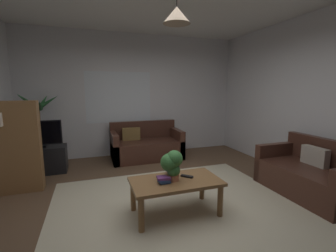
{
  "coord_description": "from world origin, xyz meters",
  "views": [
    {
      "loc": [
        -1.06,
        -2.79,
        1.58
      ],
      "look_at": [
        0.0,
        0.3,
        1.05
      ],
      "focal_mm": 24.77,
      "sensor_mm": 36.0,
      "label": 1
    }
  ],
  "objects": [
    {
      "name": "couch_under_window",
      "position": [
        0.14,
        2.24,
        0.28
      ],
      "size": [
        1.56,
        0.82,
        0.82
      ],
      "color": "#47281E",
      "rests_on": "ground"
    },
    {
      "name": "wall_right",
      "position": [
        2.54,
        0.0,
        1.42
      ],
      "size": [
        0.06,
        5.42,
        2.84
      ],
      "primitive_type": "cube",
      "color": "silver",
      "rests_on": "ground"
    },
    {
      "name": "floor",
      "position": [
        0.0,
        0.0,
        -0.01
      ],
      "size": [
        5.02,
        5.42,
        0.02
      ],
      "primitive_type": "cube",
      "color": "brown",
      "rests_on": "ground"
    },
    {
      "name": "bookshelf_corner",
      "position": [
        -2.15,
        1.17,
        0.71
      ],
      "size": [
        0.7,
        0.31,
        1.4
      ],
      "color": "olive",
      "rests_on": "ground"
    },
    {
      "name": "wall_back",
      "position": [
        0.0,
        2.74,
        1.42
      ],
      "size": [
        5.14,
        0.06,
        2.84
      ],
      "primitive_type": "cube",
      "color": "silver",
      "rests_on": "ground"
    },
    {
      "name": "book_on_table_0",
      "position": [
        -0.23,
        -0.24,
        0.46
      ],
      "size": [
        0.13,
        0.11,
        0.02
      ],
      "primitive_type": "cube",
      "rotation": [
        0.0,
        0.0,
        0.05
      ],
      "color": "#2D4C8C",
      "rests_on": "coffee_table"
    },
    {
      "name": "coffee_table",
      "position": [
        -0.07,
        -0.21,
        0.37
      ],
      "size": [
        1.12,
        0.61,
        0.45
      ],
      "color": "olive",
      "rests_on": "ground"
    },
    {
      "name": "tv",
      "position": [
        -1.96,
        1.94,
        0.76
      ],
      "size": [
        0.8,
        0.16,
        0.5
      ],
      "color": "black",
      "rests_on": "tv_stand"
    },
    {
      "name": "book_on_table_2",
      "position": [
        -0.24,
        -0.24,
        0.51
      ],
      "size": [
        0.17,
        0.13,
        0.03
      ],
      "primitive_type": "cube",
      "rotation": [
        0.0,
        0.0,
        -0.11
      ],
      "color": "#72387F",
      "rests_on": "coffee_table"
    },
    {
      "name": "tv_stand",
      "position": [
        -1.96,
        1.96,
        0.25
      ],
      "size": [
        0.9,
        0.44,
        0.5
      ],
      "primitive_type": "cube",
      "color": "black",
      "rests_on": "ground"
    },
    {
      "name": "remote_on_table_0",
      "position": [
        0.1,
        -0.17,
        0.46
      ],
      "size": [
        0.15,
        0.15,
        0.02
      ],
      "primitive_type": "cube",
      "rotation": [
        0.0,
        0.0,
        0.79
      ],
      "color": "black",
      "rests_on": "coffee_table"
    },
    {
      "name": "potted_plant_on_table",
      "position": [
        -0.12,
        -0.2,
        0.66
      ],
      "size": [
        0.27,
        0.24,
        0.38
      ],
      "color": "#B77051",
      "rests_on": "coffee_table"
    },
    {
      "name": "couch_right_side",
      "position": [
        2.04,
        -0.35,
        0.28
      ],
      "size": [
        0.82,
        1.41,
        0.82
      ],
      "rotation": [
        0.0,
        0.0,
        -1.57
      ],
      "color": "#47281E",
      "rests_on": "ground"
    },
    {
      "name": "pendant_lamp",
      "position": [
        -0.07,
        -0.21,
        2.39
      ],
      "size": [
        0.31,
        0.31,
        0.54
      ],
      "color": "black"
    },
    {
      "name": "book_on_table_1",
      "position": [
        -0.24,
        -0.26,
        0.48
      ],
      "size": [
        0.14,
        0.1,
        0.03
      ],
      "primitive_type": "cube",
      "rotation": [
        0.0,
        0.0,
        -0.01
      ],
      "color": "#2D4C8C",
      "rests_on": "coffee_table"
    },
    {
      "name": "window_pane",
      "position": [
        -0.38,
        2.71,
        1.38
      ],
      "size": [
        1.49,
        0.01,
        1.17
      ],
      "primitive_type": "cube",
      "color": "white"
    },
    {
      "name": "potted_palm_corner",
      "position": [
        -2.01,
        2.39,
        0.66
      ],
      "size": [
        0.85,
        0.82,
        1.53
      ],
      "color": "#4C4C51",
      "rests_on": "ground"
    },
    {
      "name": "rug",
      "position": [
        0.0,
        -0.2,
        0.0
      ],
      "size": [
        3.27,
        2.98,
        0.01
      ],
      "primitive_type": "cube",
      "color": "beige",
      "rests_on": "ground"
    }
  ]
}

